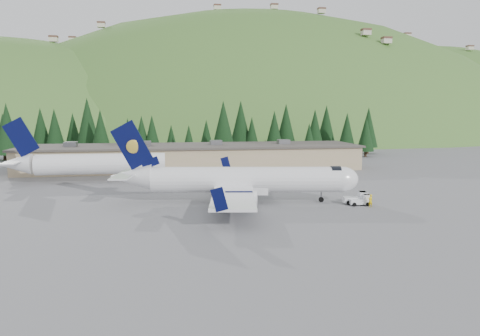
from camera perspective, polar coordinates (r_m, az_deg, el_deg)
name	(u,v)px	position (r m, az deg, el deg)	size (l,w,h in m)	color
ground	(247,202)	(64.44, 0.87, -4.18)	(600.00, 600.00, 0.00)	#5A5A5F
airliner	(240,181)	(63.91, -0.02, -1.54)	(33.97, 32.01, 11.28)	white
second_airliner	(84,164)	(85.80, -18.48, 0.52)	(27.50, 11.00, 10.05)	white
baggage_tug_a	(361,200)	(64.39, 14.57, -3.84)	(2.81, 1.81, 1.45)	silver
baggage_tug_b	(357,198)	(65.12, 14.09, -3.61)	(3.32, 2.25, 1.67)	silver
terminal_building	(193,157)	(100.88, -5.78, 1.38)	(71.00, 17.00, 6.10)	tan
ramp_worker	(370,201)	(63.37, 15.61, -3.86)	(0.62, 0.40, 1.69)	yellow
tree_line	(186,130)	(123.41, -6.55, 4.63)	(112.72, 19.21, 14.44)	black
hills	(272,267)	(293.16, 3.96, -11.91)	(614.00, 330.00, 300.00)	#3A6521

